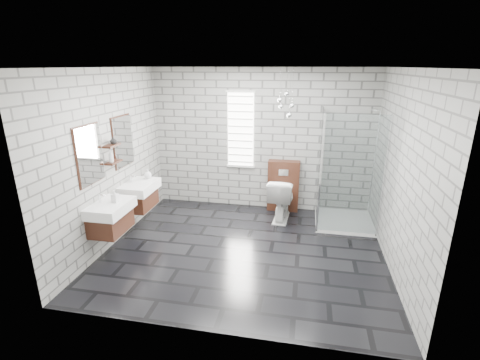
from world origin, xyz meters
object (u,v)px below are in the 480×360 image
(vanity_left, at_px, (108,209))
(cistern_panel, at_px, (283,186))
(shower_enclosure, at_px, (341,199))
(toilet, at_px, (281,199))
(vanity_right, at_px, (138,188))

(vanity_left, distance_m, cistern_panel, 3.27)
(vanity_left, xyz_separation_m, cistern_panel, (2.37, 2.23, -0.26))
(shower_enclosure, distance_m, toilet, 1.05)
(vanity_right, xyz_separation_m, shower_enclosure, (3.41, 0.80, -0.25))
(cistern_panel, height_order, shower_enclosure, shower_enclosure)
(vanity_left, distance_m, shower_enclosure, 3.82)
(shower_enclosure, height_order, toilet, shower_enclosure)
(shower_enclosure, bearing_deg, vanity_right, -166.81)
(cistern_panel, xyz_separation_m, shower_enclosure, (1.04, -0.52, 0.00))
(vanity_left, distance_m, vanity_right, 0.92)
(vanity_left, bearing_deg, cistern_panel, 43.30)
(vanity_right, height_order, toilet, vanity_right)
(vanity_right, distance_m, toilet, 2.56)
(vanity_right, height_order, shower_enclosure, shower_enclosure)
(vanity_right, distance_m, cistern_panel, 2.72)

